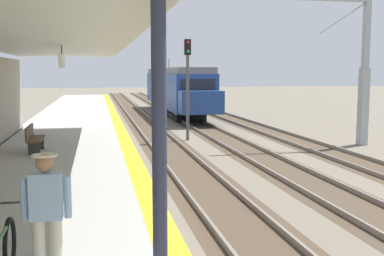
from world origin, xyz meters
TOP-DOWN VIEW (x-y plane):
  - station_platform at (-2.50, 16.00)m, footprint 5.00×80.00m
  - track_pair_nearest_platform at (1.90, 20.00)m, footprint 2.34×120.00m
  - track_pair_middle at (5.30, 20.00)m, footprint 2.34×120.00m
  - track_pair_far_side at (8.70, 20.00)m, footprint 2.34×120.00m
  - approaching_train at (5.30, 38.57)m, footprint 2.93×19.60m
  - commuter_person at (-1.91, 5.44)m, footprint 0.59×0.30m
  - rail_signal_post at (3.33, 23.45)m, footprint 0.32×0.34m
  - catenary_pylon_far_side at (11.10, 20.26)m, footprint 5.00×0.40m
  - platform_bench at (-3.36, 15.75)m, footprint 0.45×1.60m

SIDE VIEW (x-z plane):
  - track_pair_nearest_platform at x=1.90m, z-range -0.03..0.13m
  - track_pair_middle at x=5.30m, z-range -0.03..0.13m
  - track_pair_far_side at x=8.70m, z-range -0.03..0.13m
  - station_platform at x=-2.50m, z-range 0.00..0.90m
  - platform_bench at x=-3.36m, z-range 0.93..1.81m
  - commuter_person at x=-1.91m, z-range 1.00..2.67m
  - approaching_train at x=5.30m, z-range -0.20..4.56m
  - rail_signal_post at x=3.33m, z-range 0.59..5.79m
  - catenary_pylon_far_side at x=11.10m, z-range -0.15..7.35m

